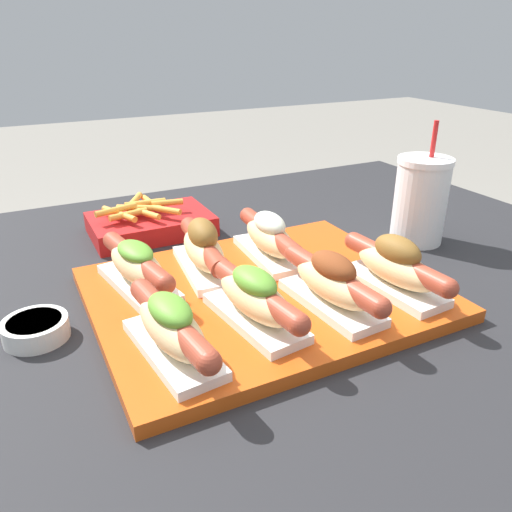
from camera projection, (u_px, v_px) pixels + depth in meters
name	position (u px, v px, depth m)	size (l,w,h in m)	color
patio_table	(212.00, 460.00, 0.88)	(1.45, 0.96, 0.71)	#232326
serving_tray	(263.00, 293.00, 0.69)	(0.45, 0.37, 0.02)	#CC4C14
hot_dog_0	(171.00, 327.00, 0.54)	(0.08, 0.20, 0.07)	white
hot_dog_1	(254.00, 298.00, 0.59)	(0.08, 0.20, 0.07)	white
hot_dog_2	(332.00, 283.00, 0.63)	(0.07, 0.20, 0.07)	white
hot_dog_3	(396.00, 266.00, 0.67)	(0.07, 0.20, 0.08)	white
hot_dog_4	(137.00, 266.00, 0.68)	(0.08, 0.20, 0.07)	white
hot_dog_5	(203.00, 249.00, 0.72)	(0.08, 0.20, 0.08)	white
hot_dog_6	(269.00, 237.00, 0.77)	(0.07, 0.20, 0.07)	white
sauce_bowl	(36.00, 328.00, 0.60)	(0.08, 0.08, 0.02)	silver
drink_cup	(420.00, 200.00, 0.86)	(0.09, 0.09, 0.21)	white
fries_basket	(150.00, 223.00, 0.91)	(0.21, 0.15, 0.06)	#B21919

